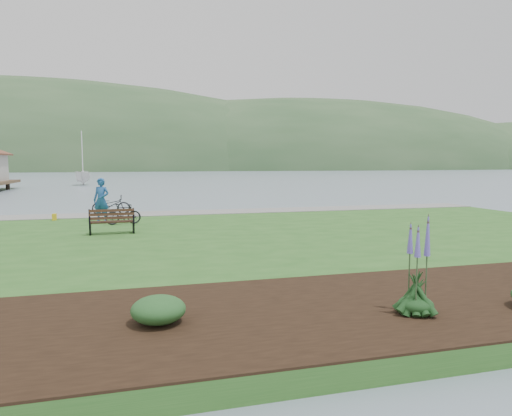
{
  "coord_description": "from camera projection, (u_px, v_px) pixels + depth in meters",
  "views": [
    {
      "loc": [
        -2.77,
        -17.33,
        3.08
      ],
      "look_at": [
        1.87,
        -0.19,
        1.3
      ],
      "focal_mm": 32.0,
      "sensor_mm": 36.0,
      "label": 1
    }
  ],
  "objects": [
    {
      "name": "sailboat",
      "position": [
        83.0,
        185.0,
        61.91
      ],
      "size": [
        9.29,
        9.44,
        23.25
      ],
      "primitive_type": "imported",
      "rotation": [
        0.0,
        0.0,
        0.05
      ],
      "color": "silver",
      "rests_on": "ground"
    },
    {
      "name": "garden_bed",
      "position": [
        438.0,
        298.0,
        9.0
      ],
      "size": [
        24.0,
        4.4,
        0.04
      ],
      "primitive_type": "cube",
      "color": "black",
      "rests_on": "lawn"
    },
    {
      "name": "person",
      "position": [
        101.0,
        196.0,
        20.49
      ],
      "size": [
        1.01,
        0.88,
        2.33
      ],
      "primitive_type": "imported",
      "rotation": [
        0.0,
        0.0,
        -0.43
      ],
      "color": "#205193",
      "rests_on": "lawn"
    },
    {
      "name": "ground",
      "position": [
        208.0,
        242.0,
        17.68
      ],
      "size": [
        600.0,
        600.0,
        0.0
      ],
      "primitive_type": "plane",
      "color": "slate",
      "rests_on": "ground"
    },
    {
      "name": "park_bench",
      "position": [
        112.0,
        221.0,
        17.08
      ],
      "size": [
        1.64,
        0.73,
        1.0
      ],
      "rotation": [
        0.0,
        0.0,
        0.05
      ],
      "color": "black",
      "rests_on": "lawn"
    },
    {
      "name": "bicycle_a",
      "position": [
        111.0,
        205.0,
        23.49
      ],
      "size": [
        0.75,
        1.93,
        1.0
      ],
      "primitive_type": "imported",
      "rotation": [
        0.0,
        0.0,
        1.53
      ],
      "color": "black",
      "rests_on": "lawn"
    },
    {
      "name": "shoreline_path",
      "position": [
        187.0,
        213.0,
        24.26
      ],
      "size": [
        34.0,
        2.2,
        0.03
      ],
      "primitive_type": "cube",
      "color": "gray",
      "rests_on": "lawn"
    },
    {
      "name": "pannier",
      "position": [
        54.0,
        217.0,
        21.22
      ],
      "size": [
        0.19,
        0.28,
        0.3
      ],
      "primitive_type": "cube",
      "rotation": [
        0.0,
        0.0,
        0.03
      ],
      "color": "gold",
      "rests_on": "lawn"
    },
    {
      "name": "bicycle_b",
      "position": [
        123.0,
        214.0,
        19.74
      ],
      "size": [
        0.7,
        1.56,
        0.9
      ],
      "primitive_type": "imported",
      "rotation": [
        0.0,
        0.0,
        1.75
      ],
      "color": "black",
      "rests_on": "lawn"
    },
    {
      "name": "lawn",
      "position": [
        218.0,
        246.0,
        15.74
      ],
      "size": [
        34.0,
        20.0,
        0.4
      ],
      "primitive_type": "cube",
      "color": "#2B5F21",
      "rests_on": "ground"
    },
    {
      "name": "shrub_0",
      "position": [
        158.0,
        310.0,
        7.5
      ],
      "size": [
        0.9,
        0.9,
        0.45
      ],
      "primitive_type": "ellipsoid",
      "color": "#1E4C21",
      "rests_on": "garden_bed"
    },
    {
      "name": "echium_0",
      "position": [
        417.0,
        277.0,
        7.95
      ],
      "size": [
        0.62,
        0.62,
        1.77
      ],
      "color": "#133415",
      "rests_on": "garden_bed"
    },
    {
      "name": "far_hillside",
      "position": [
        190.0,
        170.0,
        186.15
      ],
      "size": [
        580.0,
        80.0,
        38.0
      ],
      "primitive_type": null,
      "color": "#32542F",
      "rests_on": "ground"
    }
  ]
}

